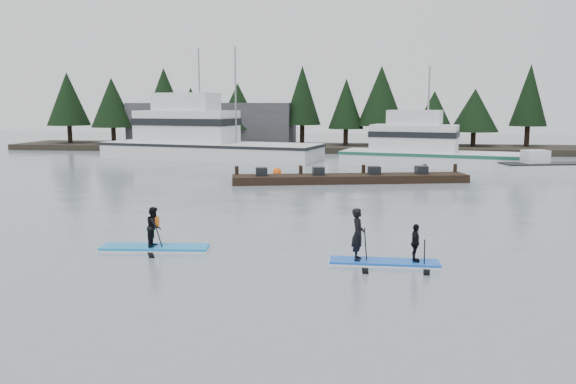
# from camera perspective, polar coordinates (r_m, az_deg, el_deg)

# --- Properties ---
(ground) EXTENTS (160.00, 160.00, 0.00)m
(ground) POSITION_cam_1_polar(r_m,az_deg,el_deg) (18.10, -2.75, -6.32)
(ground) COLOR slate
(ground) RESTS_ON ground
(far_shore) EXTENTS (70.00, 8.00, 0.60)m
(far_shore) POSITION_cam_1_polar(r_m,az_deg,el_deg) (59.41, 5.01, 4.48)
(far_shore) COLOR #2D281E
(far_shore) RESTS_ON ground
(treeline) EXTENTS (60.00, 4.00, 8.00)m
(treeline) POSITION_cam_1_polar(r_m,az_deg,el_deg) (59.43, 5.00, 4.19)
(treeline) COLOR black
(treeline) RESTS_ON ground
(waterfront_building) EXTENTS (18.00, 6.00, 5.00)m
(waterfront_building) POSITION_cam_1_polar(r_m,az_deg,el_deg) (63.60, -7.64, 6.70)
(waterfront_building) COLOR #4C4C51
(waterfront_building) RESTS_ON ground
(fishing_boat_large) EXTENTS (20.33, 9.43, 10.85)m
(fishing_boat_large) POSITION_cam_1_polar(r_m,az_deg,el_deg) (50.86, -8.50, 4.31)
(fishing_boat_large) COLOR white
(fishing_boat_large) RESTS_ON ground
(fishing_boat_medium) EXTENTS (15.11, 7.34, 8.65)m
(fishing_boat_medium) POSITION_cam_1_polar(r_m,az_deg,el_deg) (45.42, 14.26, 3.33)
(fishing_boat_medium) COLOR white
(fishing_boat_medium) RESTS_ON ground
(skiff) EXTENTS (6.62, 3.49, 0.74)m
(skiff) POSITION_cam_1_polar(r_m,az_deg,el_deg) (43.33, 24.83, 2.21)
(skiff) COLOR white
(skiff) RESTS_ON ground
(floating_dock) EXTENTS (14.61, 5.29, 0.49)m
(floating_dock) POSITION_cam_1_polar(r_m,az_deg,el_deg) (34.92, 6.35, 1.37)
(floating_dock) COLOR black
(floating_dock) RESTS_ON ground
(buoy_b) EXTENTS (0.60, 0.60, 0.60)m
(buoy_b) POSITION_cam_1_polar(r_m,az_deg,el_deg) (38.89, -1.12, 1.81)
(buoy_b) COLOR #FF590C
(buoy_b) RESTS_ON ground
(buoy_c) EXTENTS (0.54, 0.54, 0.54)m
(buoy_c) POSITION_cam_1_polar(r_m,az_deg,el_deg) (43.57, 17.33, 2.17)
(buoy_c) COLOR #FF590C
(buoy_c) RESTS_ON ground
(paddleboard_solo) EXTENTS (3.59, 1.25, 1.87)m
(paddleboard_solo) POSITION_cam_1_polar(r_m,az_deg,el_deg) (19.01, -13.40, -4.44)
(paddleboard_solo) COLOR #1683D1
(paddleboard_solo) RESTS_ON ground
(paddleboard_duo) EXTENTS (3.27, 1.11, 2.20)m
(paddleboard_duo) POSITION_cam_1_polar(r_m,az_deg,el_deg) (17.05, 9.46, -5.44)
(paddleboard_duo) COLOR blue
(paddleboard_duo) RESTS_ON ground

